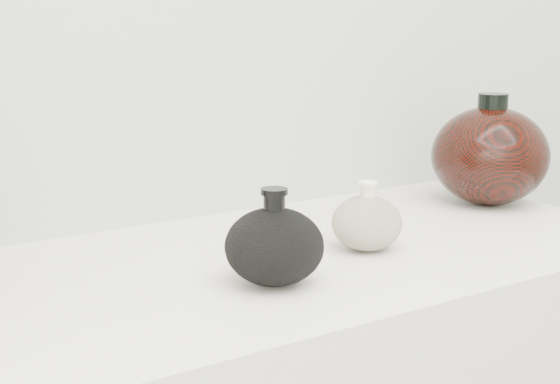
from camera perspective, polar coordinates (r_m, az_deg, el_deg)
black_gourd_vase at (r=0.94m, az=-0.42°, el=-3.94°), size 0.13×0.13×0.12m
cream_gourd_vase at (r=1.08m, az=6.37°, el=-2.22°), size 0.10×0.10×0.10m
right_round_pot at (r=1.38m, az=15.10°, el=2.61°), size 0.24×0.24×0.19m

